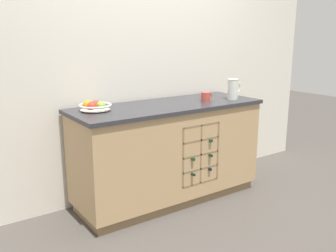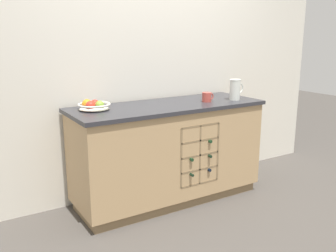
% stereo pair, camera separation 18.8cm
% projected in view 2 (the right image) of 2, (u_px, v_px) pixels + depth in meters
% --- Properties ---
extents(ground_plane, '(14.00, 14.00, 0.00)m').
position_uv_depth(ground_plane, '(168.00, 198.00, 3.63)').
color(ground_plane, '#4C4742').
extents(back_wall, '(4.40, 0.06, 2.55)m').
position_uv_depth(back_wall, '(148.00, 63.00, 3.64)').
color(back_wall, silver).
rests_on(back_wall, ground_plane).
extents(kitchen_island, '(1.80, 0.67, 0.93)m').
position_uv_depth(kitchen_island, '(168.00, 152.00, 3.51)').
color(kitchen_island, olive).
rests_on(kitchen_island, ground_plane).
extents(fruit_bowl, '(0.27, 0.27, 0.09)m').
position_uv_depth(fruit_bowl, '(94.00, 105.00, 3.14)').
color(fruit_bowl, silver).
rests_on(fruit_bowl, kitchen_island).
extents(white_pitcher, '(0.16, 0.11, 0.20)m').
position_uv_depth(white_pitcher, '(235.00, 89.00, 3.62)').
color(white_pitcher, silver).
rests_on(white_pitcher, kitchen_island).
extents(ceramic_mug, '(0.13, 0.09, 0.09)m').
position_uv_depth(ceramic_mug, '(207.00, 97.00, 3.53)').
color(ceramic_mug, '#B7473D').
rests_on(ceramic_mug, kitchen_island).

